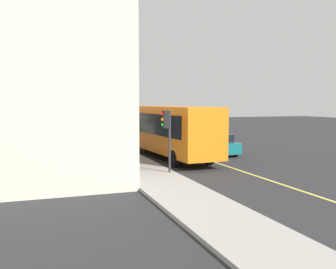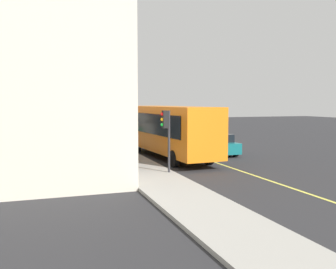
# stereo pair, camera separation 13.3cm
# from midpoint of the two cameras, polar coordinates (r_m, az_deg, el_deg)

# --- Properties ---
(ground) EXTENTS (120.00, 120.00, 0.00)m
(ground) POSITION_cam_midpoint_polar(r_m,az_deg,el_deg) (27.94, 2.88, -2.85)
(ground) COLOR #28282B
(sidewalk) EXTENTS (80.00, 2.72, 0.15)m
(sidewalk) POSITION_cam_midpoint_polar(r_m,az_deg,el_deg) (26.41, -7.54, -3.18)
(sidewalk) COLOR #9E9B93
(sidewalk) RESTS_ON ground
(lane_centre_stripe) EXTENTS (36.00, 0.16, 0.01)m
(lane_centre_stripe) POSITION_cam_midpoint_polar(r_m,az_deg,el_deg) (27.94, 2.88, -2.85)
(lane_centre_stripe) COLOR #D8D14C
(lane_centre_stripe) RESTS_ON ground
(storefront_building) EXTENTS (18.53, 9.79, 12.92)m
(storefront_building) POSITION_cam_midpoint_polar(r_m,az_deg,el_deg) (24.63, -21.07, 10.84)
(storefront_building) COLOR beige
(storefront_building) RESTS_ON ground
(bus) EXTENTS (11.25, 3.13, 3.50)m
(bus) POSITION_cam_midpoint_polar(r_m,az_deg,el_deg) (25.39, -0.02, 0.88)
(bus) COLOR orange
(bus) RESTS_ON ground
(traffic_light) EXTENTS (0.30, 0.52, 3.20)m
(traffic_light) POSITION_cam_midpoint_polar(r_m,az_deg,el_deg) (19.24, -0.39, 1.23)
(traffic_light) COLOR #2D2D33
(traffic_light) RESTS_ON sidewalk
(car_yellow) EXTENTS (4.35, 1.96, 1.52)m
(car_yellow) POSITION_cam_midpoint_polar(r_m,az_deg,el_deg) (35.13, -6.50, -0.07)
(car_yellow) COLOR yellow
(car_yellow) RESTS_ON ground
(car_teal) EXTENTS (4.31, 1.89, 1.52)m
(car_teal) POSITION_cam_midpoint_polar(r_m,az_deg,el_deg) (27.47, 7.20, -1.46)
(car_teal) COLOR #14666B
(car_teal) RESTS_ON ground
(pedestrian_at_corner) EXTENTS (0.34, 0.34, 1.74)m
(pedestrian_at_corner) POSITION_cam_midpoint_polar(r_m,az_deg,el_deg) (22.10, -7.78, -1.82)
(pedestrian_at_corner) COLOR black
(pedestrian_at_corner) RESTS_ON sidewalk
(pedestrian_waiting) EXTENTS (0.34, 0.34, 1.78)m
(pedestrian_waiting) POSITION_cam_midpoint_polar(r_m,az_deg,el_deg) (30.96, -9.72, 0.12)
(pedestrian_waiting) COLOR black
(pedestrian_waiting) RESTS_ON sidewalk
(pedestrian_mid_block) EXTENTS (0.34, 0.34, 1.77)m
(pedestrian_mid_block) POSITION_cam_midpoint_polar(r_m,az_deg,el_deg) (31.76, -8.57, 0.24)
(pedestrian_mid_block) COLOR black
(pedestrian_mid_block) RESTS_ON sidewalk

